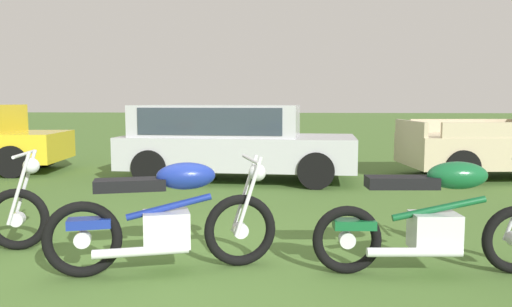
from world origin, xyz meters
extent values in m
plane|color=#476B2D|center=(0.00, 0.00, 0.00)|extent=(120.00, 120.00, 0.00)
torus|color=black|center=(-1.68, 0.42, 0.32)|extent=(0.64, 0.21, 0.63)
cylinder|color=silver|center=(-1.68, 0.42, 0.32)|extent=(0.16, 0.13, 0.14)
cylinder|color=silver|center=(-1.64, 0.52, 0.65)|extent=(0.27, 0.09, 0.74)
cylinder|color=silver|center=(-1.60, 0.34, 0.65)|extent=(0.27, 0.09, 0.74)
cylinder|color=silver|center=(-1.58, 0.44, 0.98)|extent=(0.16, 0.63, 0.03)
sphere|color=silver|center=(-1.52, 0.45, 0.86)|extent=(0.19, 0.19, 0.16)
torus|color=black|center=(0.63, 0.09, 0.33)|extent=(0.66, 0.28, 0.66)
torus|color=black|center=(-0.69, -0.31, 0.33)|extent=(0.66, 0.28, 0.66)
cylinder|color=silver|center=(0.63, 0.09, 0.33)|extent=(0.16, 0.14, 0.14)
cylinder|color=silver|center=(-0.69, -0.31, 0.33)|extent=(0.16, 0.14, 0.14)
cylinder|color=silver|center=(0.66, 0.20, 0.66)|extent=(0.26, 0.11, 0.72)
cylinder|color=silver|center=(0.71, 0.03, 0.66)|extent=(0.26, 0.11, 0.72)
cube|color=silver|center=(-0.01, -0.10, 0.38)|extent=(0.47, 0.40, 0.32)
cylinder|color=navy|center=(0.02, -0.09, 0.58)|extent=(0.74, 0.28, 0.22)
ellipsoid|color=navy|center=(0.16, -0.05, 0.85)|extent=(0.57, 0.40, 0.24)
cube|color=black|center=(-0.30, -0.19, 0.79)|extent=(0.64, 0.41, 0.10)
cube|color=navy|center=(-0.63, -0.29, 0.47)|extent=(0.40, 0.28, 0.08)
cylinder|color=silver|center=(0.72, 0.12, 0.98)|extent=(0.22, 0.62, 0.03)
sphere|color=silver|center=(0.78, 0.14, 0.86)|extent=(0.20, 0.20, 0.16)
cylinder|color=silver|center=(-0.17, -0.32, 0.24)|extent=(0.79, 0.31, 0.08)
torus|color=black|center=(1.58, -0.05, 0.30)|extent=(0.61, 0.14, 0.61)
cylinder|color=silver|center=(1.58, -0.05, 0.30)|extent=(0.15, 0.11, 0.14)
cube|color=silver|center=(2.34, 0.01, 0.38)|extent=(0.42, 0.33, 0.32)
cylinder|color=#14592D|center=(2.36, 0.01, 0.58)|extent=(0.81, 0.12, 0.23)
ellipsoid|color=#14592D|center=(2.51, 0.02, 0.87)|extent=(0.54, 0.30, 0.24)
cube|color=black|center=(2.04, -0.02, 0.81)|extent=(0.62, 0.28, 0.10)
cube|color=#14592D|center=(1.64, -0.05, 0.44)|extent=(0.37, 0.21, 0.08)
cylinder|color=silver|center=(2.13, -0.17, 0.24)|extent=(0.80, 0.14, 0.08)
cylinder|color=black|center=(-4.59, 6.66, 0.32)|extent=(0.66, 0.29, 0.64)
cylinder|color=black|center=(-4.41, 5.05, 0.32)|extent=(0.66, 0.29, 0.64)
cube|color=#B2B5BA|center=(0.07, 5.10, 0.55)|extent=(4.45, 1.98, 0.60)
cube|color=#B2B5BA|center=(-0.33, 5.12, 1.13)|extent=(3.14, 1.73, 0.60)
cube|color=#2D3842|center=(-0.33, 5.12, 1.15)|extent=(2.68, 1.74, 0.48)
cylinder|color=black|center=(1.59, 5.81, 0.32)|extent=(0.65, 0.26, 0.64)
cylinder|color=black|center=(1.50, 4.21, 0.32)|extent=(0.65, 0.26, 0.64)
cylinder|color=black|center=(-1.36, 5.99, 0.32)|extent=(0.65, 0.26, 0.64)
cylinder|color=black|center=(-1.46, 4.38, 0.32)|extent=(0.65, 0.26, 0.64)
cube|color=#BCAD8C|center=(4.83, 6.51, 0.99)|extent=(2.58, 0.36, 0.28)
cube|color=#BCAD8C|center=(3.37, 5.52, 0.99)|extent=(0.26, 1.64, 0.28)
cylinder|color=black|center=(3.94, 6.40, 0.32)|extent=(0.66, 0.29, 0.64)
cylinder|color=black|center=(4.11, 4.79, 0.32)|extent=(0.66, 0.29, 0.64)
camera|label=1|loc=(1.10, -4.37, 1.51)|focal=35.23mm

